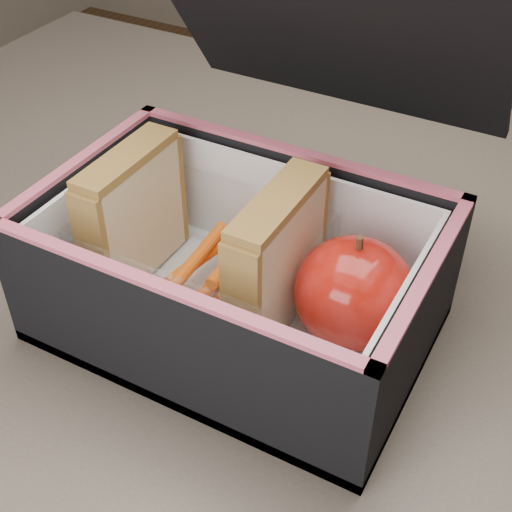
% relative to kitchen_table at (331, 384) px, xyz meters
% --- Properties ---
extents(kitchen_table, '(1.20, 0.80, 0.75)m').
position_rel_kitchen_table_xyz_m(kitchen_table, '(0.00, 0.00, 0.00)').
color(kitchen_table, brown).
rests_on(kitchen_table, ground).
extents(lunch_bag, '(0.28, 0.29, 0.25)m').
position_rel_kitchen_table_xyz_m(lunch_bag, '(-0.06, -0.05, 0.15)').
color(lunch_bag, black).
rests_on(lunch_bag, kitchen_table).
extents(plastic_tub, '(0.17, 0.12, 0.07)m').
position_rel_kitchen_table_xyz_m(plastic_tub, '(-0.09, -0.05, 0.14)').
color(plastic_tub, white).
rests_on(plastic_tub, lunch_bag).
extents(sandwich_left, '(0.03, 0.10, 0.11)m').
position_rel_kitchen_table_xyz_m(sandwich_left, '(-0.15, -0.05, 0.16)').
color(sandwich_left, '#CFB183').
rests_on(sandwich_left, plastic_tub).
extents(sandwich_right, '(0.03, 0.10, 0.11)m').
position_rel_kitchen_table_xyz_m(sandwich_right, '(-0.03, -0.05, 0.16)').
color(sandwich_right, '#CFB183').
rests_on(sandwich_right, plastic_tub).
extents(carrot_sticks, '(0.05, 0.10, 0.03)m').
position_rel_kitchen_table_xyz_m(carrot_sticks, '(-0.09, -0.03, 0.12)').
color(carrot_sticks, '#D33E00').
rests_on(carrot_sticks, plastic_tub).
extents(paper_napkin, '(0.08, 0.09, 0.01)m').
position_rel_kitchen_table_xyz_m(paper_napkin, '(0.02, -0.04, 0.11)').
color(paper_napkin, white).
rests_on(paper_napkin, lunch_bag).
extents(red_apple, '(0.09, 0.09, 0.09)m').
position_rel_kitchen_table_xyz_m(red_apple, '(0.02, -0.04, 0.15)').
color(red_apple, '#890C00').
rests_on(red_apple, paper_napkin).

